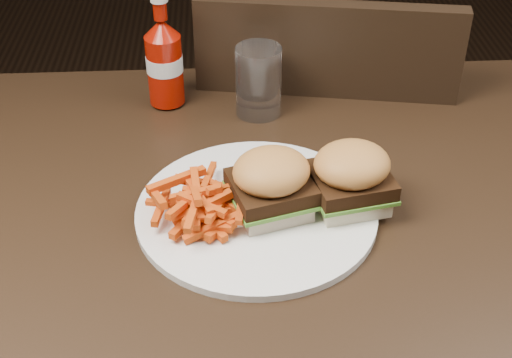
{
  "coord_description": "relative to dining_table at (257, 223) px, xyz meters",
  "views": [
    {
      "loc": [
        -0.04,
        -0.72,
        1.34
      ],
      "look_at": [
        -0.0,
        0.0,
        0.8
      ],
      "focal_mm": 50.0,
      "sensor_mm": 36.0,
      "label": 1
    }
  ],
  "objects": [
    {
      "name": "plate",
      "position": [
        -0.0,
        -0.01,
        0.03
      ],
      "size": [
        0.31,
        0.31,
        0.01
      ],
      "primitive_type": "cylinder",
      "color": "white",
      "rests_on": "dining_table"
    },
    {
      "name": "tumbler",
      "position": [
        0.02,
        0.25,
        0.08
      ],
      "size": [
        0.09,
        0.09,
        0.11
      ],
      "primitive_type": "cylinder",
      "rotation": [
        0.0,
        0.0,
        -0.29
      ],
      "color": "white",
      "rests_on": "dining_table"
    },
    {
      "name": "ketchup_bottle",
      "position": [
        -0.13,
        0.28,
        0.08
      ],
      "size": [
        0.07,
        0.07,
        0.11
      ],
      "primitive_type": "cylinder",
      "rotation": [
        0.0,
        0.0,
        0.29
      ],
      "color": "#991004",
      "rests_on": "dining_table"
    },
    {
      "name": "sandwich_half_a",
      "position": [
        0.02,
        -0.01,
        0.04
      ],
      "size": [
        0.11,
        0.1,
        0.02
      ],
      "primitive_type": "cube",
      "rotation": [
        0.0,
        0.0,
        0.29
      ],
      "color": "beige",
      "rests_on": "plate"
    },
    {
      "name": "dining_table",
      "position": [
        0.0,
        0.0,
        0.0
      ],
      "size": [
        1.2,
        0.8,
        0.04
      ],
      "primitive_type": "cube",
      "color": "black",
      "rests_on": "ground"
    },
    {
      "name": "fries_pile",
      "position": [
        -0.07,
        -0.02,
        0.05
      ],
      "size": [
        0.12,
        0.12,
        0.05
      ],
      "primitive_type": null,
      "rotation": [
        0.0,
        0.0,
        0.0
      ],
      "color": "#D04E0D",
      "rests_on": "plate"
    },
    {
      "name": "sandwich_half_b",
      "position": [
        0.12,
        -0.0,
        0.04
      ],
      "size": [
        0.1,
        0.1,
        0.02
      ],
      "primitive_type": "cube",
      "rotation": [
        0.0,
        0.0,
        0.2
      ],
      "color": "beige",
      "rests_on": "plate"
    },
    {
      "name": "chair_far",
      "position": [
        0.16,
        0.5,
        -0.3
      ],
      "size": [
        0.52,
        0.52,
        0.04
      ],
      "primitive_type": "cube",
      "rotation": [
        0.0,
        0.0,
        2.97
      ],
      "color": "black",
      "rests_on": "ground"
    }
  ]
}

